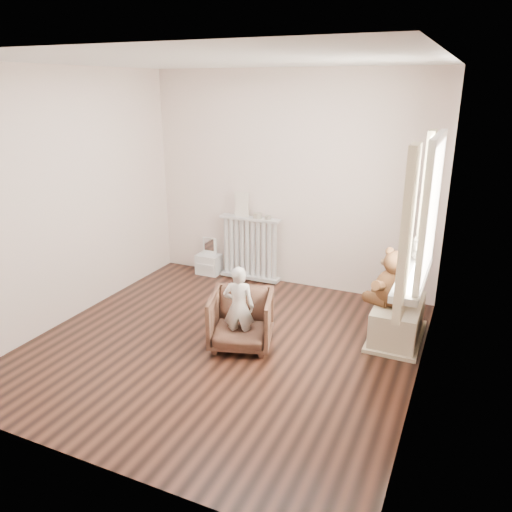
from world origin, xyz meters
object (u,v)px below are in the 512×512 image
at_px(toy_bench, 397,320).
at_px(teddy_bear, 395,278).
at_px(armchair, 241,320).
at_px(radiator, 250,251).
at_px(child, 239,307).
at_px(plush_cat, 419,249).
at_px(toy_vanity, 209,254).

distance_m(toy_bench, teddy_bear, 0.48).
xyz_separation_m(armchair, teddy_bear, (1.30, 0.68, 0.40)).
distance_m(radiator, child, 1.78).
distance_m(radiator, teddy_bear, 2.18).
bearing_deg(plush_cat, toy_vanity, -177.67).
height_order(radiator, child, child).
height_order(armchair, toy_bench, armchair).
height_order(armchair, child, child).
relative_size(armchair, child, 0.73).
distance_m(toy_vanity, toy_bench, 2.73).
distance_m(armchair, child, 0.17).
distance_m(toy_vanity, plush_cat, 2.99).
xyz_separation_m(child, toy_bench, (1.36, 0.82, -0.23)).
bearing_deg(armchair, teddy_bear, 10.80).
bearing_deg(toy_bench, radiator, 157.22).
xyz_separation_m(radiator, child, (0.65, -1.66, 0.04)).
bearing_deg(toy_bench, teddy_bear, -123.58).
bearing_deg(plush_cat, toy_bench, 156.85).
distance_m(armchair, teddy_bear, 1.52).
relative_size(toy_vanity, child, 0.60).
height_order(toy_bench, plush_cat, plush_cat).
relative_size(toy_bench, plush_cat, 3.03).
relative_size(armchair, teddy_bear, 1.05).
xyz_separation_m(toy_vanity, teddy_bear, (2.54, -0.90, 0.40)).
bearing_deg(radiator, plush_cat, -24.55).
relative_size(armchair, plush_cat, 2.21).
bearing_deg(child, radiator, -85.57).
xyz_separation_m(toy_vanity, armchair, (1.25, -1.58, -0.01)).
bearing_deg(child, teddy_bear, -167.50).
height_order(toy_vanity, armchair, armchair).
xyz_separation_m(armchair, plush_cat, (1.50, 0.63, 0.73)).
height_order(radiator, armchair, radiator).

